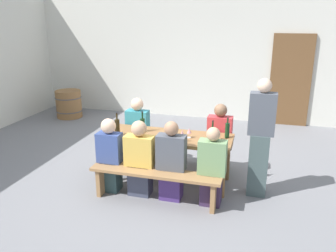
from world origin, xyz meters
name	(u,v)px	position (x,y,z in m)	size (l,w,h in m)	color
ground_plane	(168,181)	(0.00, 0.00, 0.00)	(24.00, 24.00, 0.00)	slate
back_wall	(210,53)	(0.00, 3.76, 1.60)	(14.00, 0.20, 3.20)	silver
wooden_door	(290,81)	(1.90, 3.62, 1.05)	(0.90, 0.06, 2.10)	brown
tasting_table	(168,141)	(0.00, 0.00, 0.66)	(1.92, 0.71, 0.75)	olive
bench_near	(155,178)	(0.00, -0.65, 0.35)	(1.82, 0.30, 0.45)	#9E7247
bench_far	(178,145)	(0.00, 0.65, 0.35)	(1.82, 0.30, 0.45)	#9E7247
wine_bottle_0	(212,133)	(0.67, -0.04, 0.86)	(0.07, 0.07, 0.30)	#143319
wine_bottle_1	(117,127)	(-0.74, -0.19, 0.88)	(0.07, 0.07, 0.35)	#332814
wine_bottle_2	(227,130)	(0.86, 0.14, 0.87)	(0.07, 0.07, 0.31)	#143319
wine_bottle_3	(143,125)	(-0.43, 0.07, 0.86)	(0.07, 0.07, 0.32)	#143319
wine_glass_0	(189,131)	(0.33, -0.01, 0.85)	(0.07, 0.07, 0.15)	silver
wine_glass_1	(182,133)	(0.27, -0.21, 0.88)	(0.07, 0.07, 0.18)	silver
seated_guest_near_0	(110,156)	(-0.73, -0.50, 0.53)	(0.35, 0.24, 1.10)	#2E4749
seated_guest_near_1	(140,160)	(-0.27, -0.50, 0.52)	(0.41, 0.24, 1.10)	#3E4358
seated_guest_near_2	(171,163)	(0.19, -0.50, 0.53)	(0.40, 0.24, 1.13)	#462E72
seated_guest_near_3	(212,169)	(0.75, -0.50, 0.52)	(0.37, 0.24, 1.10)	#392849
seated_guest_far_0	(138,133)	(-0.68, 0.50, 0.56)	(0.38, 0.24, 1.17)	#565269
seated_guest_far_1	(219,141)	(0.71, 0.50, 0.56)	(0.39, 0.24, 1.17)	#2A5245
standing_host	(260,140)	(1.34, -0.05, 0.82)	(0.36, 0.24, 1.69)	#445556
wine_barrel	(69,104)	(-3.40, 2.79, 0.34)	(0.66, 0.66, 0.69)	olive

